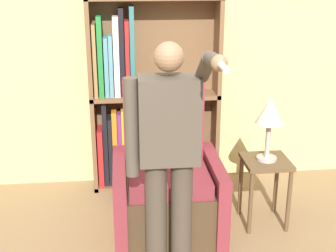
% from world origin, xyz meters
% --- Properties ---
extents(wall_back, '(8.00, 0.06, 2.80)m').
position_xyz_m(wall_back, '(0.00, 2.03, 1.40)').
color(wall_back, '#DBCC84').
rests_on(wall_back, ground_plane).
extents(bookcase, '(1.24, 0.28, 1.87)m').
position_xyz_m(bookcase, '(-0.23, 1.87, 0.89)').
color(bookcase, brown).
rests_on(bookcase, ground_plane).
extents(armchair, '(0.88, 0.83, 1.24)m').
position_xyz_m(armchair, '(-0.03, 1.04, 0.39)').
color(armchair, '#4C3823').
rests_on(armchair, ground_plane).
extents(person_standing, '(0.54, 0.78, 1.70)m').
position_xyz_m(person_standing, '(-0.08, 0.37, 0.96)').
color(person_standing, '#473D33').
rests_on(person_standing, ground_plane).
extents(side_table, '(0.38, 0.38, 0.59)m').
position_xyz_m(side_table, '(0.81, 1.01, 0.47)').
color(side_table, brown).
rests_on(side_table, ground_plane).
extents(table_lamp, '(0.23, 0.23, 0.54)m').
position_xyz_m(table_lamp, '(0.81, 1.01, 0.99)').
color(table_lamp, '#B7B2A8').
rests_on(table_lamp, side_table).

